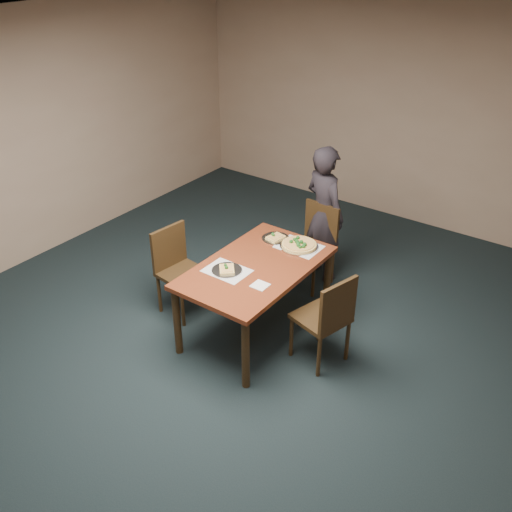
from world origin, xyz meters
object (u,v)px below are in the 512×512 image
Objects in this scene: chair_far at (315,240)px; pizza_pan at (299,245)px; slice_plate_near at (227,270)px; slice_plate_far at (276,238)px; dining_table at (256,274)px; chair_left at (177,265)px; chair_right at (327,316)px; diner at (324,213)px.

chair_far is 0.65m from pizza_pan.
slice_plate_near reaches higher than slice_plate_far.
chair_left is (-0.87, -0.15, -0.14)m from dining_table.
chair_far is at bearing -129.50° from chair_right.
dining_table is at bearing 112.49° from diner.
chair_right is 3.25× the size of slice_plate_far.
chair_right reaches higher than dining_table.
diner reaches higher than chair_right.
slice_plate_far is (-0.28, 0.00, -0.01)m from pizza_pan.
dining_table is 1.65× the size of chair_left.
pizza_pan is at bearing -0.31° from slice_plate_far.
chair_right reaches higher than slice_plate_near.
slice_plate_near is (-0.15, -1.34, 0.25)m from chair_far.
dining_table is 3.97× the size of pizza_pan.
chair_left is 1.65m from chair_right.
chair_right is at bearing -78.44° from chair_left.
pizza_pan is at bearing 68.79° from slice_plate_near.
pizza_pan reaches higher than dining_table.
diner reaches higher than pizza_pan.
diner is 0.77m from slice_plate_far.
chair_far is 3.25× the size of slice_plate_far.
diner is (-0.80, 1.31, 0.25)m from chair_right.
chair_right is 1.00m from slice_plate_near.
diner is 5.45× the size of slice_plate_near.
chair_far is 3.25× the size of slice_plate_near.
chair_right is 1.10m from slice_plate_far.
chair_far reaches higher than pizza_pan.
diner reaches higher than chair_left.
diner is 4.04× the size of pizza_pan.
chair_left is at bearing 173.44° from slice_plate_near.
chair_far is 1.00× the size of chair_right.
chair_left is at bearing -169.96° from dining_table.
diner is at bearing 98.25° from chair_far.
chair_far reaches higher than dining_table.
chair_right is (0.78, -0.01, -0.14)m from dining_table.
slice_plate_far is at bearing -40.03° from chair_left.
slice_plate_near is 0.76m from slice_plate_far.
dining_table is at bearing -75.13° from slice_plate_far.
slice_plate_near is at bearing -111.21° from pizza_pan.
pizza_pan is 0.28m from slice_plate_far.
slice_plate_far is at bearing -97.89° from chair_far.
diner is at bearing -23.50° from chair_left.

